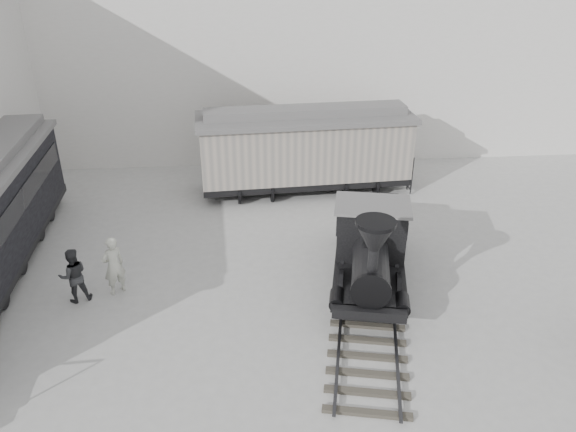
{
  "coord_description": "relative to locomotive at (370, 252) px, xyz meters",
  "views": [
    {
      "loc": [
        -2.17,
        -10.92,
        9.76
      ],
      "look_at": [
        -0.93,
        4.33,
        2.0
      ],
      "focal_mm": 35.0,
      "sensor_mm": 36.0,
      "label": 1
    }
  ],
  "objects": [
    {
      "name": "ground",
      "position": [
        -1.45,
        -3.27,
        -1.23
      ],
      "size": [
        90.0,
        90.0,
        0.0
      ],
      "primitive_type": "plane",
      "color": "#9E9E9B"
    },
    {
      "name": "north_wall",
      "position": [
        -1.45,
        11.71,
        4.32
      ],
      "size": [
        34.0,
        2.51,
        11.0
      ],
      "color": "silver",
      "rests_on": "ground"
    },
    {
      "name": "locomotive",
      "position": [
        0.0,
        0.0,
        0.0
      ],
      "size": [
        3.96,
        9.65,
        3.33
      ],
      "rotation": [
        0.0,
        0.0,
        -0.21
      ],
      "color": "#3E392F",
      "rests_on": "ground"
    },
    {
      "name": "boxcar",
      "position": [
        -1.16,
        7.4,
        0.64
      ],
      "size": [
        8.88,
        3.28,
        3.57
      ],
      "rotation": [
        0.0,
        0.0,
        0.06
      ],
      "color": "black",
      "rests_on": "ground"
    },
    {
      "name": "visitor_a",
      "position": [
        -7.62,
        0.32,
        -0.29
      ],
      "size": [
        0.82,
        0.78,
        1.88
      ],
      "primitive_type": "imported",
      "rotation": [
        0.0,
        0.0,
        3.81
      ],
      "color": "beige",
      "rests_on": "ground"
    },
    {
      "name": "visitor_b",
      "position": [
        -8.71,
        0.0,
        -0.38
      ],
      "size": [
        1.01,
        0.9,
        1.71
      ],
      "primitive_type": "imported",
      "rotation": [
        0.0,
        0.0,
        3.51
      ],
      "color": "#2E2F31",
      "rests_on": "ground"
    }
  ]
}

